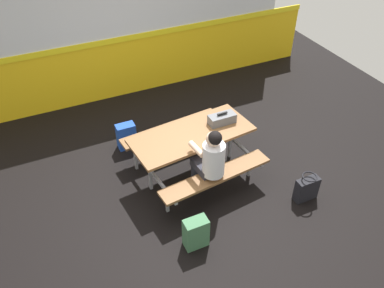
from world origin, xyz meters
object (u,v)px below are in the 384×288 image
backpack_dark (126,136)px  tote_bag_bright (307,188)px  picnic_table_main (192,143)px  toolbox_grey (222,119)px  student_nearer (210,159)px  satchel_spare (196,233)px

backpack_dark → tote_bag_bright: 2.93m
picnic_table_main → toolbox_grey: size_ratio=4.58×
picnic_table_main → student_nearer: student_nearer is taller
tote_bag_bright → satchel_spare: 1.76m
backpack_dark → satchel_spare: size_ratio=1.00×
picnic_table_main → satchel_spare: bearing=-112.9°
toolbox_grey → backpack_dark: size_ratio=0.91×
picnic_table_main → student_nearer: 0.57m
student_nearer → backpack_dark: student_nearer is taller
toolbox_grey → satchel_spare: bearing=-128.6°
picnic_table_main → satchel_spare: 1.39m
student_nearer → tote_bag_bright: student_nearer is taller
student_nearer → satchel_spare: size_ratio=2.74×
backpack_dark → toolbox_grey: bearing=-38.0°
picnic_table_main → toolbox_grey: bearing=6.2°
picnic_table_main → tote_bag_bright: 1.74m
picnic_table_main → student_nearer: size_ratio=1.52×
picnic_table_main → tote_bag_bright: bearing=-43.7°
satchel_spare → toolbox_grey: bearing=51.4°
student_nearer → satchel_spare: (-0.53, -0.68, -0.49)m
backpack_dark → tote_bag_bright: size_ratio=1.02×
toolbox_grey → picnic_table_main: bearing=-173.8°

